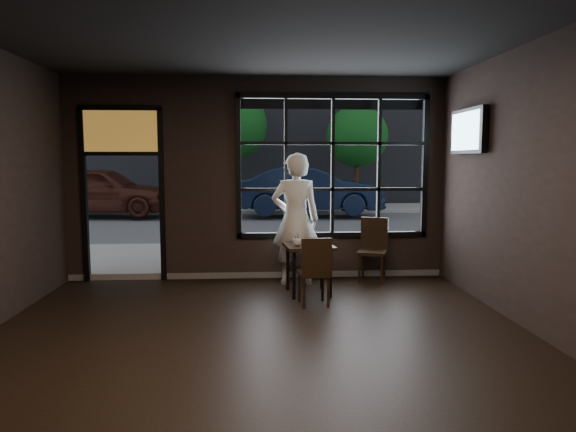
{
  "coord_description": "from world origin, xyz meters",
  "views": [
    {
      "loc": [
        -0.05,
        -4.66,
        1.9
      ],
      "look_at": [
        0.4,
        2.2,
        1.15
      ],
      "focal_mm": 32.0,
      "sensor_mm": 36.0,
      "label": 1
    }
  ],
  "objects": [
    {
      "name": "building_across",
      "position": [
        0.0,
        23.0,
        7.5
      ],
      "size": [
        28.0,
        12.0,
        15.0
      ],
      "primitive_type": "cube",
      "color": "#5B5956",
      "rests_on": "ground"
    },
    {
      "name": "tv",
      "position": [
        2.93,
        2.39,
        2.3
      ],
      "size": [
        0.12,
        1.07,
        0.62
      ],
      "primitive_type": "cube",
      "color": "black",
      "rests_on": "wall_right"
    },
    {
      "name": "hotdog",
      "position": [
        0.76,
        2.68,
        0.74
      ],
      "size": [
        0.21,
        0.13,
        0.06
      ],
      "primitive_type": null,
      "rotation": [
        0.0,
        0.0,
        0.27
      ],
      "color": "tan",
      "rests_on": "cafe_table"
    },
    {
      "name": "maroon_car",
      "position": [
        -5.11,
        12.66,
        0.9
      ],
      "size": [
        4.86,
        2.36,
        1.6
      ],
      "primitive_type": "imported",
      "rotation": [
        0.0,
        0.0,
        1.47
      ],
      "color": "#3B1810",
      "rests_on": "street_asphalt"
    },
    {
      "name": "stained_transom",
      "position": [
        -2.1,
        3.5,
        2.35
      ],
      "size": [
        1.2,
        0.06,
        0.7
      ],
      "primitive_type": "cube",
      "color": "orange",
      "rests_on": "ground"
    },
    {
      "name": "tree_left",
      "position": [
        -0.9,
        14.77,
        3.2
      ],
      "size": [
        2.66,
        2.66,
        4.54
      ],
      "color": "#332114",
      "rests_on": "street_asphalt"
    },
    {
      "name": "cup",
      "position": [
        0.54,
        2.37,
        0.76
      ],
      "size": [
        0.13,
        0.13,
        0.1
      ],
      "primitive_type": "imported",
      "rotation": [
        0.0,
        0.0,
        0.03
      ],
      "color": "silver",
      "rests_on": "cafe_table"
    },
    {
      "name": "chair_window",
      "position": [
        1.79,
        3.17,
        0.5
      ],
      "size": [
        0.56,
        0.56,
        0.99
      ],
      "primitive_type": "cube",
      "rotation": [
        0.0,
        0.0,
        -0.36
      ],
      "color": "black",
      "rests_on": "floor"
    },
    {
      "name": "floor",
      "position": [
        0.0,
        0.0,
        -0.01
      ],
      "size": [
        6.0,
        7.0,
        0.02
      ],
      "primitive_type": "cube",
      "color": "black",
      "rests_on": "ground"
    },
    {
      "name": "ceiling",
      "position": [
        0.0,
        0.0,
        3.21
      ],
      "size": [
        6.0,
        7.0,
        0.02
      ],
      "primitive_type": "cube",
      "color": "black",
      "rests_on": "ground"
    },
    {
      "name": "chair_near",
      "position": [
        0.72,
        1.91,
        0.46
      ],
      "size": [
        0.43,
        0.43,
        0.91
      ],
      "primitive_type": "cube",
      "rotation": [
        0.0,
        0.0,
        3.24
      ],
      "color": "black",
      "rests_on": "floor"
    },
    {
      "name": "tree_right",
      "position": [
        3.82,
        14.62,
        2.79
      ],
      "size": [
        2.32,
        2.32,
        3.96
      ],
      "color": "#332114",
      "rests_on": "street_asphalt"
    },
    {
      "name": "cafe_table",
      "position": [
        0.71,
        2.47,
        0.36
      ],
      "size": [
        0.73,
        0.73,
        0.72
      ],
      "primitive_type": "cube",
      "rotation": [
        0.0,
        0.0,
        0.1
      ],
      "color": "black",
      "rests_on": "floor"
    },
    {
      "name": "man",
      "position": [
        0.57,
        3.07,
        1.0
      ],
      "size": [
        0.74,
        0.49,
        2.01
      ],
      "primitive_type": "imported",
      "rotation": [
        0.0,
        0.0,
        3.15
      ],
      "color": "white",
      "rests_on": "floor"
    },
    {
      "name": "navy_car",
      "position": [
        1.77,
        12.34,
        0.9
      ],
      "size": [
        4.91,
        1.85,
        1.6
      ],
      "primitive_type": "imported",
      "rotation": [
        0.0,
        0.0,
        1.54
      ],
      "color": "black",
      "rests_on": "street_asphalt"
    },
    {
      "name": "street_asphalt",
      "position": [
        0.0,
        24.0,
        -0.02
      ],
      "size": [
        60.0,
        41.0,
        0.04
      ],
      "primitive_type": "cube",
      "color": "#545456",
      "rests_on": "ground"
    },
    {
      "name": "window_frame",
      "position": [
        1.2,
        3.5,
        1.8
      ],
      "size": [
        3.06,
        0.12,
        2.28
      ],
      "primitive_type": "cube",
      "color": "black",
      "rests_on": "ground"
    }
  ]
}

